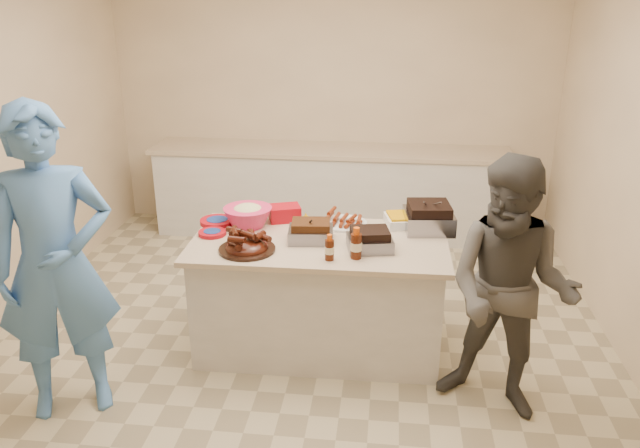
# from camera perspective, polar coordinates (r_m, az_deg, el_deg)

# --- Properties ---
(room) EXTENTS (4.50, 5.00, 2.70)m
(room) POSITION_cam_1_polar(r_m,az_deg,el_deg) (4.61, -1.95, -10.83)
(room) COLOR beige
(room) RESTS_ON ground
(back_counter) EXTENTS (3.60, 0.64, 0.90)m
(back_counter) POSITION_cam_1_polar(r_m,az_deg,el_deg) (6.41, 0.88, 3.03)
(back_counter) COLOR silver
(back_counter) RESTS_ON ground
(island) EXTENTS (1.74, 0.93, 0.82)m
(island) POSITION_cam_1_polar(r_m,az_deg,el_deg) (4.59, -0.07, -10.98)
(island) COLOR silver
(island) RESTS_ON ground
(rib_platter) EXTENTS (0.38, 0.38, 0.15)m
(rib_platter) POSITION_cam_1_polar(r_m,az_deg,el_deg) (4.08, -6.68, -2.43)
(rib_platter) COLOR #431409
(rib_platter) RESTS_ON island
(pulled_pork_tray) EXTENTS (0.32, 0.25, 0.09)m
(pulled_pork_tray) POSITION_cam_1_polar(r_m,az_deg,el_deg) (4.21, -0.84, -1.54)
(pulled_pork_tray) COLOR #47230F
(pulled_pork_tray) RESTS_ON island
(brisket_tray) EXTENTS (0.33, 0.29, 0.09)m
(brisket_tray) POSITION_cam_1_polar(r_m,az_deg,el_deg) (4.09, 4.54, -2.30)
(brisket_tray) COLOR black
(brisket_tray) RESTS_ON island
(roasting_pan) EXTENTS (0.37, 0.37, 0.13)m
(roasting_pan) POSITION_cam_1_polar(r_m,az_deg,el_deg) (4.47, 9.83, -0.50)
(roasting_pan) COLOR gray
(roasting_pan) RESTS_ON island
(coleslaw_bowl) EXTENTS (0.35, 0.35, 0.24)m
(coleslaw_bowl) POSITION_cam_1_polar(r_m,az_deg,el_deg) (4.49, -6.57, -0.19)
(coleslaw_bowl) COLOR #DD285A
(coleslaw_bowl) RESTS_ON island
(sausage_plate) EXTENTS (0.40, 0.40, 0.06)m
(sausage_plate) POSITION_cam_1_polar(r_m,az_deg,el_deg) (4.50, 2.21, -0.03)
(sausage_plate) COLOR silver
(sausage_plate) RESTS_ON island
(mac_cheese_dish) EXTENTS (0.37, 0.30, 0.09)m
(mac_cheese_dish) POSITION_cam_1_polar(r_m,az_deg,el_deg) (4.53, 8.09, -0.07)
(mac_cheese_dish) COLOR #E3A304
(mac_cheese_dish) RESTS_ON island
(bbq_bottle_a) EXTENTS (0.06, 0.06, 0.17)m
(bbq_bottle_a) POSITION_cam_1_polar(r_m,az_deg,el_deg) (3.92, 0.86, -3.29)
(bbq_bottle_a) COLOR #3E1507
(bbq_bottle_a) RESTS_ON island
(bbq_bottle_b) EXTENTS (0.07, 0.07, 0.21)m
(bbq_bottle_b) POSITION_cam_1_polar(r_m,az_deg,el_deg) (3.95, 3.30, -3.13)
(bbq_bottle_b) COLOR #3E1507
(bbq_bottle_b) RESTS_ON island
(mustard_bottle) EXTENTS (0.04, 0.04, 0.11)m
(mustard_bottle) POSITION_cam_1_polar(r_m,az_deg,el_deg) (4.45, -1.29, -0.28)
(mustard_bottle) COLOR #D79500
(mustard_bottle) RESTS_ON island
(sauce_bowl) EXTENTS (0.13, 0.04, 0.13)m
(sauce_bowl) POSITION_cam_1_polar(r_m,az_deg,el_deg) (4.43, -0.15, -0.34)
(sauce_bowl) COLOR silver
(sauce_bowl) RESTS_ON island
(plate_stack_large) EXTENTS (0.25, 0.25, 0.03)m
(plate_stack_large) POSITION_cam_1_polar(r_m,az_deg,el_deg) (4.58, -9.36, 0.07)
(plate_stack_large) COLOR #9F0813
(plate_stack_large) RESTS_ON island
(plate_stack_small) EXTENTS (0.19, 0.19, 0.03)m
(plate_stack_small) POSITION_cam_1_polar(r_m,az_deg,el_deg) (4.37, -9.81, -0.98)
(plate_stack_small) COLOR #9F0813
(plate_stack_small) RESTS_ON island
(plastic_cup) EXTENTS (0.09, 0.08, 0.09)m
(plastic_cup) POSITION_cam_1_polar(r_m,az_deg,el_deg) (4.65, -7.53, 0.51)
(plastic_cup) COLOR #83370F
(plastic_cup) RESTS_ON island
(basket_stack) EXTENTS (0.26, 0.23, 0.11)m
(basket_stack) POSITION_cam_1_polar(r_m,az_deg,el_deg) (4.58, -3.24, 0.35)
(basket_stack) COLOR #9F0813
(basket_stack) RESTS_ON island
(guest_blue) EXTENTS (1.41, 1.99, 0.45)m
(guest_blue) POSITION_cam_1_polar(r_m,az_deg,el_deg) (4.31, -21.25, -15.00)
(guest_blue) COLOR #4D84CC
(guest_blue) RESTS_ON ground
(guest_gray) EXTENTS (1.32, 1.76, 0.60)m
(guest_gray) POSITION_cam_1_polar(r_m,az_deg,el_deg) (4.16, 15.79, -15.71)
(guest_gray) COLOR #504C47
(guest_gray) RESTS_ON ground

